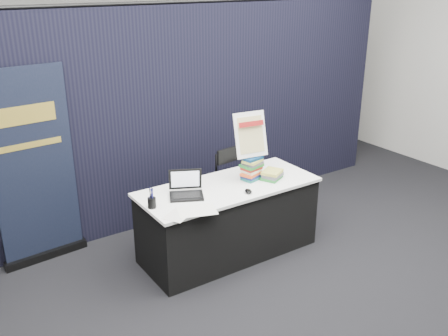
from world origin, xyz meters
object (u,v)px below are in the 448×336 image
Objects in this scene: display_table at (228,219)px; book_stack_tall at (252,168)px; book_stack_short at (272,175)px; pullup_banner at (35,179)px; info_sign at (251,135)px; laptop at (184,190)px; stacking_chair at (240,187)px.

display_table is 0.57m from book_stack_tall.
book_stack_tall is 0.22m from book_stack_short.
info_sign is at bearing -30.57° from pullup_banner.
book_stack_short is (0.94, -0.14, -0.01)m from laptop.
info_sign is 0.24× the size of pullup_banner.
info_sign is at bearing 26.03° from laptop.
book_stack_tall is at bearing 23.74° from laptop.
book_stack_tall is at bearing -113.43° from stacking_chair.
book_stack_tall is (0.76, -0.03, 0.06)m from laptop.
pullup_banner is (-1.59, 0.95, 0.48)m from display_table.
book_stack_tall is (0.28, 0.00, 0.49)m from display_table.
book_stack_short is at bearing -30.49° from info_sign.
book_stack_tall is at bearing -81.80° from info_sign.
book_stack_tall reaches higher than stacking_chair.
stacking_chair is (0.09, 0.29, -0.69)m from info_sign.
pullup_banner is at bearing 149.28° from display_table.
book_stack_short is 0.13× the size of pullup_banner.
laptop is 0.95m from book_stack_short.
pullup_banner is at bearing 162.21° from info_sign.
laptop is 0.40× the size of stacking_chair.
pullup_banner is (-1.88, 0.91, -0.35)m from info_sign.
display_table is at bearing -146.65° from stacking_chair.
book_stack_tall is 2.10m from pullup_banner.
display_table is 1.92× the size of stacking_chair.
book_stack_short is (0.18, -0.11, -0.08)m from book_stack_tall.
book_stack_tall is 0.34m from info_sign.
display_table is 0.52m from stacking_chair.
book_stack_tall is at bearing 0.37° from display_table.
info_sign is (-0.18, 0.14, 0.42)m from book_stack_short.
display_table is 0.65m from laptop.
laptop is at bearing -171.85° from info_sign.
book_stack_short is at bearing -31.81° from pullup_banner.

